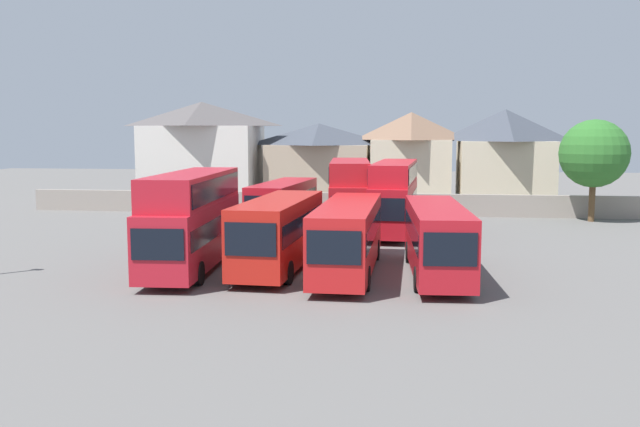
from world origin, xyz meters
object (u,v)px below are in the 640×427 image
(bus_1, at_px, (192,215))
(bus_5, at_px, (283,203))
(bus_3, at_px, (348,234))
(bus_4, at_px, (437,236))
(house_terrace_centre, at_px, (319,163))
(bus_7, at_px, (394,193))
(tree_left_of_lot, at_px, (594,154))
(bus_6, at_px, (350,192))
(house_terrace_right, at_px, (411,157))
(house_terrace_left, at_px, (202,152))
(bus_2, at_px, (279,230))
(house_terrace_far_right, at_px, (504,157))

(bus_1, xyz_separation_m, bus_5, (1.95, 14.17, -0.81))
(bus_1, bearing_deg, bus_3, 87.20)
(bus_4, xyz_separation_m, bus_5, (-10.08, 14.20, -0.00))
(house_terrace_centre, bearing_deg, bus_3, -79.92)
(bus_7, bearing_deg, tree_left_of_lot, 121.46)
(bus_7, relative_size, house_terrace_centre, 1.16)
(bus_6, height_order, house_terrace_right, house_terrace_right)
(bus_5, relative_size, house_terrace_left, 0.94)
(bus_3, distance_m, bus_7, 13.95)
(bus_4, distance_m, bus_5, 17.42)
(bus_3, bearing_deg, tree_left_of_lot, 142.96)
(bus_6, relative_size, bus_7, 0.90)
(bus_2, height_order, house_terrace_far_right, house_terrace_far_right)
(bus_1, height_order, bus_2, bus_1)
(bus_7, bearing_deg, bus_6, -85.61)
(bus_5, distance_m, tree_left_of_lot, 24.14)
(bus_6, bearing_deg, bus_5, -99.43)
(house_terrace_far_right, bearing_deg, bus_1, -120.58)
(house_terrace_right, bearing_deg, bus_1, -108.09)
(house_terrace_centre, height_order, tree_left_of_lot, tree_left_of_lot)
(bus_6, relative_size, house_terrace_far_right, 1.19)
(house_terrace_left, xyz_separation_m, house_terrace_centre, (11.22, 1.20, -1.04))
(bus_1, xyz_separation_m, bus_4, (12.03, -0.03, -0.80))
(bus_4, bearing_deg, tree_left_of_lot, 146.79)
(bus_7, height_order, tree_left_of_lot, tree_left_of_lot)
(bus_3, height_order, house_terrace_left, house_terrace_left)
(bus_1, xyz_separation_m, bus_2, (4.30, 0.42, -0.71))
(bus_4, distance_m, house_terrace_right, 33.10)
(bus_6, relative_size, tree_left_of_lot, 1.36)
(bus_3, xyz_separation_m, tree_left_of_lot, (16.79, 21.81, 3.24))
(house_terrace_far_right, bearing_deg, house_terrace_right, 178.90)
(bus_4, height_order, bus_5, bus_4)
(bus_4, relative_size, house_terrace_centre, 1.09)
(bus_2, bearing_deg, bus_4, 89.38)
(bus_1, height_order, bus_7, bus_1)
(bus_2, height_order, bus_7, bus_7)
(bus_2, bearing_deg, tree_left_of_lot, 139.28)
(tree_left_of_lot, bearing_deg, bus_3, -127.59)
(bus_7, bearing_deg, bus_1, -31.73)
(bus_2, relative_size, house_terrace_far_right, 1.16)
(bus_3, xyz_separation_m, house_terrace_left, (-17.06, 31.66, 2.98))
(bus_5, bearing_deg, house_terrace_far_right, 141.24)
(bus_1, distance_m, house_terrace_left, 33.12)
(bus_6, xyz_separation_m, tree_left_of_lot, (17.94, 8.07, 2.42))
(house_terrace_centre, bearing_deg, bus_1, -93.41)
(bus_7, relative_size, house_terrace_right, 1.35)
(bus_3, xyz_separation_m, bus_5, (-5.85, 14.11, -0.03))
(bus_2, xyz_separation_m, bus_6, (2.35, 13.39, 0.75))
(bus_3, distance_m, house_terrace_right, 33.11)
(house_terrace_centre, bearing_deg, bus_5, -90.04)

